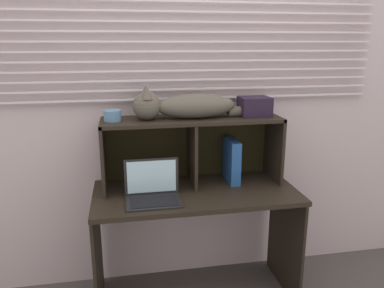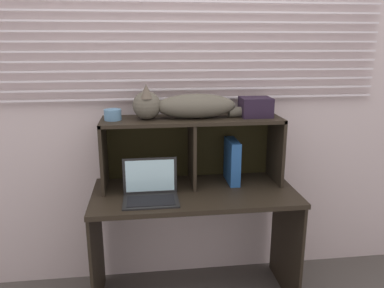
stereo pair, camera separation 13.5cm
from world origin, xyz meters
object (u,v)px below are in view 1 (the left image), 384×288
Objects in this scene: book_stack at (148,184)px; small_basket at (113,116)px; binder_upright at (231,160)px; storage_box at (254,106)px; cat at (185,106)px; laptop at (153,192)px.

book_stack is 0.50m from small_basket.
storage_box reaches higher than binder_upright.
cat reaches higher than storage_box.
binder_upright is at bearing 0.00° from small_basket.
laptop is 0.23m from book_stack.
binder_upright is 0.83m from small_basket.
cat reaches higher than binder_upright.
book_stack is at bearing 92.68° from laptop.
binder_upright is at bearing 0.00° from cat.
binder_upright is 1.23× the size of book_stack.
storage_box is at bearing 0.00° from cat.
binder_upright is at bearing 22.43° from laptop.
laptop is (-0.23, -0.23, -0.47)m from cat.
laptop is 0.60m from binder_upright.
cat is 0.56m from book_stack.
small_basket is (-0.20, -0.00, 0.46)m from book_stack.
small_basket is at bearing 133.70° from laptop.
cat is at bearing -0.72° from book_stack.
cat is at bearing 180.00° from binder_upright.
cat is at bearing 0.00° from small_basket.
binder_upright is at bearing -0.31° from book_stack.
storage_box is (0.69, 0.23, 0.45)m from laptop.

